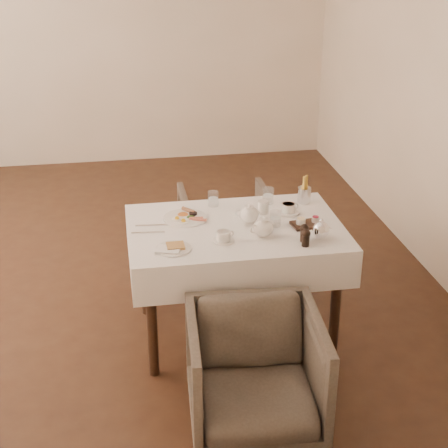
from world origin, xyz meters
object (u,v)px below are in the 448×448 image
armchair_far (226,230)px  table (235,244)px  teapot_centre (249,213)px  breakfast_plate (186,217)px  armchair_near (255,372)px

armchair_far → table: bearing=83.8°
teapot_centre → armchair_far: bearing=106.1°
teapot_centre → table: bearing=-141.9°
teapot_centre → breakfast_plate: bearing=178.0°
armchair_near → table: bearing=90.4°
armchair_near → teapot_centre: bearing=84.8°
table → teapot_centre: 0.20m
armchair_near → teapot_centre: 1.02m
breakfast_plate → armchair_near: bearing=-90.5°
armchair_near → teapot_centre: size_ratio=4.37×
table → armchair_near: table is taller
table → breakfast_plate: size_ratio=4.76×
table → breakfast_plate: (-0.28, 0.16, 0.13)m
table → teapot_centre: size_ratio=8.04×
armchair_far → breakfast_plate: size_ratio=2.50×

